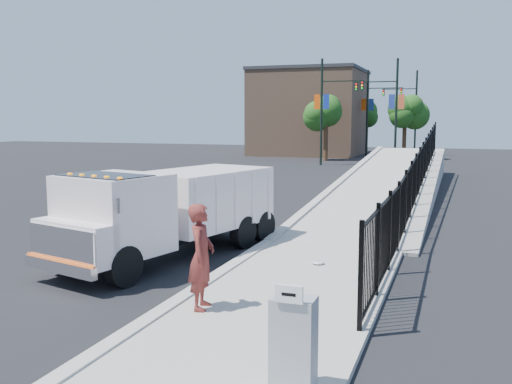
% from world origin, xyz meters
% --- Properties ---
extents(ground, '(120.00, 120.00, 0.00)m').
position_xyz_m(ground, '(0.00, 0.00, 0.00)').
color(ground, black).
rests_on(ground, ground).
extents(sidewalk, '(3.55, 12.00, 0.12)m').
position_xyz_m(sidewalk, '(1.93, -2.00, 0.06)').
color(sidewalk, '#9E998E').
rests_on(sidewalk, ground).
extents(curb, '(0.30, 12.00, 0.16)m').
position_xyz_m(curb, '(0.00, -2.00, 0.08)').
color(curb, '#ADAAA3').
rests_on(curb, ground).
extents(ramp, '(3.95, 24.06, 3.19)m').
position_xyz_m(ramp, '(2.12, 16.00, 0.00)').
color(ramp, '#9E998E').
rests_on(ramp, ground).
extents(iron_fence, '(0.10, 28.00, 1.80)m').
position_xyz_m(iron_fence, '(3.55, 12.00, 0.90)').
color(iron_fence, black).
rests_on(iron_fence, ground).
extents(truck, '(3.82, 7.20, 2.35)m').
position_xyz_m(truck, '(-2.01, 1.69, 1.32)').
color(truck, black).
rests_on(truck, ground).
extents(worker, '(0.61, 0.79, 1.95)m').
position_xyz_m(worker, '(0.63, -1.86, 1.09)').
color(worker, maroon).
rests_on(worker, sidewalk).
extents(utility_cabinet, '(0.55, 0.40, 1.25)m').
position_xyz_m(utility_cabinet, '(3.10, -4.42, 0.75)').
color(utility_cabinet, gray).
rests_on(utility_cabinet, sidewalk).
extents(arrow_sign, '(0.35, 0.04, 0.22)m').
position_xyz_m(arrow_sign, '(3.10, -4.64, 1.48)').
color(arrow_sign, white).
rests_on(arrow_sign, utility_cabinet).
extents(debris, '(0.31, 0.31, 0.08)m').
position_xyz_m(debris, '(1.90, 1.97, 0.16)').
color(debris, silver).
rests_on(debris, sidewalk).
extents(light_pole_0, '(3.77, 0.22, 8.00)m').
position_xyz_m(light_pole_0, '(-4.66, 31.63, 4.36)').
color(light_pole_0, black).
rests_on(light_pole_0, ground).
extents(light_pole_1, '(3.78, 0.22, 8.00)m').
position_xyz_m(light_pole_1, '(0.10, 33.31, 4.36)').
color(light_pole_1, black).
rests_on(light_pole_1, ground).
extents(light_pole_2, '(3.78, 0.22, 8.00)m').
position_xyz_m(light_pole_2, '(-2.93, 42.98, 4.36)').
color(light_pole_2, black).
rests_on(light_pole_2, ground).
extents(light_pole_3, '(3.78, 0.22, 8.00)m').
position_xyz_m(light_pole_3, '(0.69, 45.12, 4.36)').
color(light_pole_3, black).
rests_on(light_pole_3, ground).
extents(tree_0, '(2.71, 2.71, 5.35)m').
position_xyz_m(tree_0, '(-5.56, 35.94, 3.95)').
color(tree_0, '#382314').
rests_on(tree_0, ground).
extents(tree_1, '(2.30, 2.30, 5.15)m').
position_xyz_m(tree_1, '(0.50, 39.67, 3.92)').
color(tree_1, '#382314').
rests_on(tree_1, ground).
extents(tree_2, '(2.55, 2.55, 5.28)m').
position_xyz_m(tree_2, '(-4.48, 49.76, 3.94)').
color(tree_2, '#382314').
rests_on(tree_2, ground).
extents(building, '(10.00, 10.00, 8.00)m').
position_xyz_m(building, '(-9.00, 44.00, 4.00)').
color(building, '#8C664C').
rests_on(building, ground).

